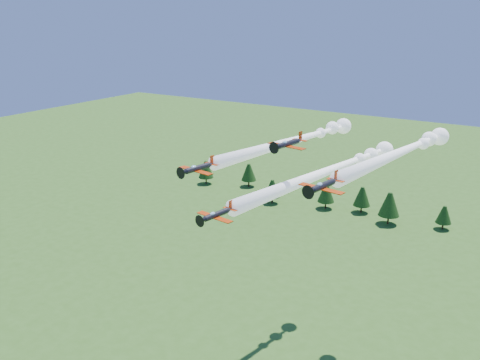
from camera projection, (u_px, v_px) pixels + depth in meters
The scene contains 5 objects.
plane_lead at pixel (333, 169), 101.02m from camera, with size 13.88×56.58×3.70m.
plane_left at pixel (298, 139), 113.99m from camera, with size 14.11×53.28×3.70m.
plane_right at pixel (404, 150), 100.27m from camera, with size 12.77×50.47×3.70m.
plane_slot at pixel (288, 144), 91.17m from camera, with size 7.41×8.11×2.59m.
treeline at pixel (404, 207), 186.55m from camera, with size 180.04×19.48×11.82m.
Camera 1 is at (41.86, -70.86, 71.71)m, focal length 40.00 mm.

